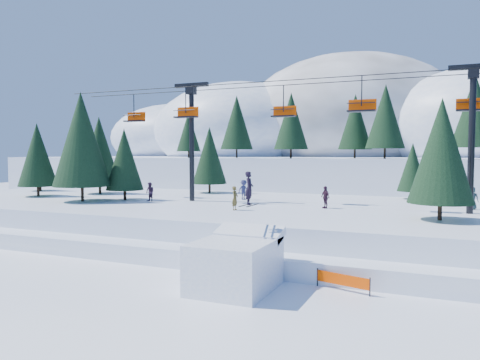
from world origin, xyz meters
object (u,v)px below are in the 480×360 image
at_px(jump_kicker, 236,262).
at_px(banner_near, 343,280).
at_px(chairlift, 316,120).
at_px(banner_far, 458,288).

height_order(jump_kicker, banner_near, jump_kicker).
distance_m(chairlift, banner_far, 18.42).
xyz_separation_m(banner_near, banner_far, (5.12, 0.69, 0.00)).
xyz_separation_m(chairlift, banner_near, (4.81, -13.49, -8.78)).
bearing_deg(chairlift, banner_far, -52.19).
distance_m(jump_kicker, banner_far, 10.35).
relative_size(chairlift, banner_far, 16.41).
bearing_deg(banner_near, jump_kicker, -160.60).
height_order(jump_kicker, chairlift, chairlift).
bearing_deg(jump_kicker, chairlift, 89.62).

